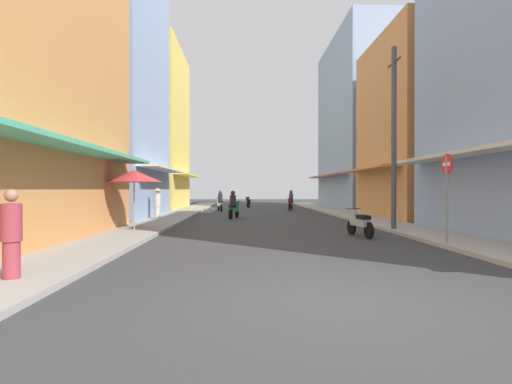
# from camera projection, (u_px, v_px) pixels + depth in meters

# --- Properties ---
(ground_plane) EXTENTS (90.96, 90.96, 0.00)m
(ground_plane) POSITION_uv_depth(u_px,v_px,m) (266.00, 219.00, 22.60)
(ground_plane) COLOR #38383A
(sidewalk_left) EXTENTS (2.05, 49.34, 0.12)m
(sidewalk_left) POSITION_uv_depth(u_px,v_px,m) (170.00, 218.00, 22.44)
(sidewalk_left) COLOR #9E9991
(sidewalk_left) RESTS_ON ground
(sidewalk_right) EXTENTS (2.05, 49.34, 0.12)m
(sidewalk_right) POSITION_uv_depth(u_px,v_px,m) (361.00, 218.00, 22.77)
(sidewalk_right) COLOR #ADA89E
(sidewalk_right) RESTS_ON ground
(building_left_mid) EXTENTS (7.05, 9.21, 17.59)m
(building_left_mid) POSITION_uv_depth(u_px,v_px,m) (102.00, 64.00, 23.11)
(building_left_mid) COLOR #8CA5CC
(building_left_mid) RESTS_ON ground
(building_left_far) EXTENTS (7.05, 9.62, 13.14)m
(building_left_far) POSITION_uv_depth(u_px,v_px,m) (145.00, 130.00, 33.40)
(building_left_far) COLOR #EFD159
(building_left_far) RESTS_ON ground
(building_right_mid) EXTENTS (7.05, 8.49, 10.29)m
(building_right_mid) POSITION_uv_depth(u_px,v_px,m) (429.00, 128.00, 23.18)
(building_right_mid) COLOR #D88C4C
(building_right_mid) RESTS_ON ground
(building_right_far) EXTENTS (7.05, 13.00, 14.51)m
(building_right_far) POSITION_uv_depth(u_px,v_px,m) (367.00, 124.00, 34.84)
(building_right_far) COLOR #8CA5CC
(building_right_far) RESTS_ON ground
(motorbike_white) EXTENTS (0.64, 1.78, 1.58)m
(motorbike_white) POSITION_uv_depth(u_px,v_px,m) (220.00, 202.00, 30.56)
(motorbike_white) COLOR black
(motorbike_white) RESTS_ON ground
(motorbike_maroon) EXTENTS (0.67, 1.77, 1.58)m
(motorbike_maroon) POSITION_uv_depth(u_px,v_px,m) (291.00, 201.00, 32.05)
(motorbike_maroon) COLOR black
(motorbike_maroon) RESTS_ON ground
(motorbike_silver) EXTENTS (0.62, 1.79, 0.96)m
(motorbike_silver) POSITION_uv_depth(u_px,v_px,m) (359.00, 222.00, 14.11)
(motorbike_silver) COLOR black
(motorbike_silver) RESTS_ON ground
(motorbike_green) EXTENTS (0.68, 1.77, 1.58)m
(motorbike_green) POSITION_uv_depth(u_px,v_px,m) (234.00, 206.00, 22.76)
(motorbike_green) COLOR black
(motorbike_green) RESTS_ON ground
(motorbike_black) EXTENTS (0.55, 1.81, 0.96)m
(motorbike_black) POSITION_uv_depth(u_px,v_px,m) (248.00, 202.00, 36.22)
(motorbike_black) COLOR black
(motorbike_black) RESTS_ON ground
(pedestrian_crossing) EXTENTS (0.44, 0.44, 1.73)m
(pedestrian_crossing) POSITION_uv_depth(u_px,v_px,m) (157.00, 202.00, 21.39)
(pedestrian_crossing) COLOR beige
(pedestrian_crossing) RESTS_ON ground
(pedestrian_foreground) EXTENTS (0.34, 0.34, 1.65)m
(pedestrian_foreground) POSITION_uv_depth(u_px,v_px,m) (11.00, 237.00, 6.94)
(pedestrian_foreground) COLOR #99333F
(pedestrian_foreground) RESTS_ON ground
(vendor_umbrella) EXTENTS (2.10, 2.10, 2.37)m
(vendor_umbrella) POSITION_uv_depth(u_px,v_px,m) (134.00, 176.00, 15.38)
(vendor_umbrella) COLOR #99999E
(vendor_umbrella) RESTS_ON ground
(utility_pole) EXTENTS (0.20, 1.20, 7.14)m
(utility_pole) POSITION_uv_depth(u_px,v_px,m) (394.00, 137.00, 15.65)
(utility_pole) COLOR #4C4C4F
(utility_pole) RESTS_ON ground
(street_sign_no_entry) EXTENTS (0.07, 0.60, 2.65)m
(street_sign_no_entry) POSITION_uv_depth(u_px,v_px,m) (447.00, 187.00, 11.38)
(street_sign_no_entry) COLOR gray
(street_sign_no_entry) RESTS_ON ground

